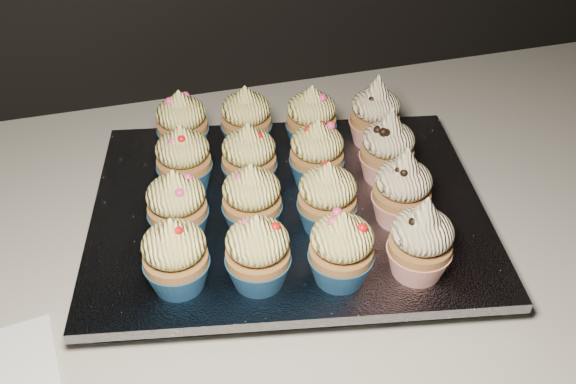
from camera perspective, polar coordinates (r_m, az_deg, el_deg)
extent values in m
cube|color=beige|center=(0.76, -7.25, -3.99)|extent=(2.44, 0.64, 0.04)
cube|color=black|center=(0.73, 0.00, -2.38)|extent=(0.45, 0.38, 0.02)
cube|color=silver|center=(0.72, 0.00, -1.36)|extent=(0.49, 0.41, 0.01)
cone|color=navy|center=(0.63, -9.75, -7.13)|extent=(0.06, 0.06, 0.03)
ellipsoid|color=#FFEC80|center=(0.60, -10.13, -4.59)|extent=(0.06, 0.06, 0.04)
cone|color=#FFEC80|center=(0.59, -10.38, -2.95)|extent=(0.03, 0.03, 0.02)
cone|color=navy|center=(0.62, -2.64, -6.93)|extent=(0.06, 0.06, 0.03)
ellipsoid|color=#FFEC80|center=(0.60, -2.75, -4.37)|extent=(0.06, 0.06, 0.04)
cone|color=#FFEC80|center=(0.58, -2.82, -2.70)|extent=(0.03, 0.03, 0.02)
cone|color=navy|center=(0.63, 4.64, -6.63)|extent=(0.06, 0.06, 0.03)
ellipsoid|color=#FFEC80|center=(0.60, 4.83, -4.06)|extent=(0.06, 0.06, 0.04)
cone|color=#FFEC80|center=(0.58, 4.95, -2.41)|extent=(0.03, 0.03, 0.02)
cone|color=red|center=(0.64, 11.43, -5.96)|extent=(0.06, 0.06, 0.03)
ellipsoid|color=beige|center=(0.62, 11.86, -3.44)|extent=(0.06, 0.06, 0.04)
cone|color=beige|center=(0.60, 12.21, -1.45)|extent=(0.03, 0.03, 0.03)
cone|color=navy|center=(0.68, -9.62, -2.74)|extent=(0.06, 0.06, 0.03)
ellipsoid|color=#FFEC80|center=(0.66, -9.97, -0.24)|extent=(0.06, 0.06, 0.04)
cone|color=#FFEC80|center=(0.64, -10.19, 1.36)|extent=(0.03, 0.03, 0.02)
cone|color=navy|center=(0.68, -3.16, -2.22)|extent=(0.06, 0.06, 0.03)
ellipsoid|color=#FFEC80|center=(0.66, -3.28, 0.30)|extent=(0.06, 0.06, 0.04)
cone|color=#FFEC80|center=(0.64, -3.35, 1.91)|extent=(0.03, 0.03, 0.02)
cone|color=navy|center=(0.68, 3.43, -2.07)|extent=(0.06, 0.06, 0.03)
ellipsoid|color=#FFEC80|center=(0.66, 3.55, 0.44)|extent=(0.06, 0.06, 0.04)
cone|color=#FFEC80|center=(0.64, 3.63, 2.05)|extent=(0.03, 0.03, 0.02)
cone|color=red|center=(0.70, 9.89, -1.42)|extent=(0.06, 0.06, 0.03)
ellipsoid|color=beige|center=(0.68, 10.23, 1.05)|extent=(0.06, 0.06, 0.04)
cone|color=beige|center=(0.66, 10.50, 2.97)|extent=(0.03, 0.03, 0.03)
cone|color=navy|center=(0.74, -9.08, 1.42)|extent=(0.06, 0.06, 0.03)
ellipsoid|color=#FFEC80|center=(0.72, -9.38, 3.83)|extent=(0.06, 0.06, 0.04)
cone|color=#FFEC80|center=(0.71, -9.57, 5.35)|extent=(0.03, 0.03, 0.02)
cone|color=navy|center=(0.74, -3.41, 1.55)|extent=(0.06, 0.06, 0.03)
ellipsoid|color=#FFEC80|center=(0.72, -3.52, 3.98)|extent=(0.06, 0.06, 0.04)
cone|color=#FFEC80|center=(0.70, -3.60, 5.52)|extent=(0.03, 0.03, 0.02)
cone|color=navy|center=(0.74, 2.53, 1.94)|extent=(0.06, 0.06, 0.03)
ellipsoid|color=#FFEC80|center=(0.72, 2.61, 4.37)|extent=(0.06, 0.06, 0.04)
cone|color=#FFEC80|center=(0.71, 2.66, 5.90)|extent=(0.03, 0.03, 0.02)
cone|color=red|center=(0.76, 8.64, 2.25)|extent=(0.06, 0.06, 0.03)
ellipsoid|color=beige|center=(0.74, 8.92, 4.63)|extent=(0.06, 0.06, 0.04)
cone|color=beige|center=(0.72, 9.14, 6.48)|extent=(0.03, 0.03, 0.03)
cone|color=navy|center=(0.81, -9.23, 4.62)|extent=(0.06, 0.06, 0.03)
ellipsoid|color=#FFEC80|center=(0.79, -9.50, 6.92)|extent=(0.06, 0.06, 0.04)
cone|color=#FFEC80|center=(0.77, -9.68, 8.37)|extent=(0.03, 0.03, 0.02)
cone|color=navy|center=(0.81, -3.67, 5.08)|extent=(0.06, 0.06, 0.03)
ellipsoid|color=#FFEC80|center=(0.79, -3.78, 7.39)|extent=(0.06, 0.06, 0.04)
cone|color=#FFEC80|center=(0.77, -3.85, 8.85)|extent=(0.03, 0.03, 0.02)
cone|color=navy|center=(0.81, 2.04, 5.13)|extent=(0.06, 0.06, 0.03)
ellipsoid|color=#FFEC80|center=(0.79, 2.10, 7.44)|extent=(0.06, 0.06, 0.04)
cone|color=#FFEC80|center=(0.77, 2.14, 8.90)|extent=(0.03, 0.03, 0.02)
cone|color=red|center=(0.82, 7.59, 5.37)|extent=(0.06, 0.06, 0.03)
ellipsoid|color=beige|center=(0.80, 7.82, 7.65)|extent=(0.06, 0.06, 0.04)
cone|color=beige|center=(0.78, 7.99, 9.41)|extent=(0.03, 0.03, 0.03)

